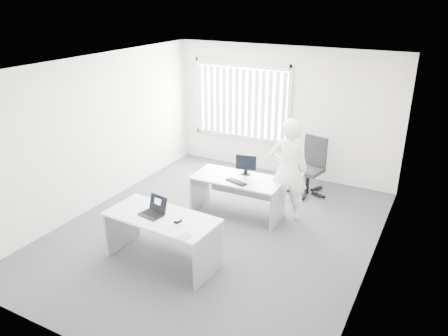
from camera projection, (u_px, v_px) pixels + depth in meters
The scene contains 18 objects.
ground at pixel (216, 231), 7.47m from camera, with size 6.00×6.00×0.00m, color #504F56.
wall_back at pixel (284, 112), 9.39m from camera, with size 5.00×0.02×2.80m, color silver.
wall_front at pixel (73, 244), 4.49m from camera, with size 5.00×0.02×2.80m, color silver.
wall_left at pixel (97, 133), 8.04m from camera, with size 0.02×6.00×2.80m, color silver.
wall_right at pixel (378, 185), 5.85m from camera, with size 0.02×6.00×2.80m, color silver.
ceiling at pixel (215, 66), 6.42m from camera, with size 5.00×6.00×0.02m, color white.
window at pixel (241, 101), 9.74m from camera, with size 2.32×0.06×1.76m, color silver.
blinds at pixel (240, 103), 9.70m from camera, with size 2.20×0.10×1.50m, color white, non-canonical shape.
desk_near at pixel (162, 229), 6.46m from camera, with size 1.72×0.87×0.77m.
desk_far at pixel (237, 188), 7.85m from camera, with size 1.62×0.80×0.73m.
office_chair at pixel (309, 176), 8.78m from camera, with size 0.78×0.78×1.16m.
person at pixel (288, 170), 7.57m from camera, with size 0.68×0.45×1.87m, color white.
laptop at pixel (151, 207), 6.35m from camera, with size 0.34×0.30×0.26m, color black, non-canonical shape.
paper_sheet at pixel (173, 224), 6.15m from camera, with size 0.29×0.20×0.00m, color silver.
mouse at pixel (178, 221), 6.20m from camera, with size 0.06×0.11×0.04m, color #B7B7BA, non-canonical shape.
booklet at pixel (184, 237), 5.83m from camera, with size 0.14×0.20×0.01m, color white.
keyboard at pixel (236, 182), 7.58m from camera, with size 0.41×0.14×0.02m, color black.
monitor at pixel (246, 165), 7.84m from camera, with size 0.38×0.11×0.38m, color black, non-canonical shape.
Camera 1 is at (3.20, -5.67, 3.81)m, focal length 35.00 mm.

